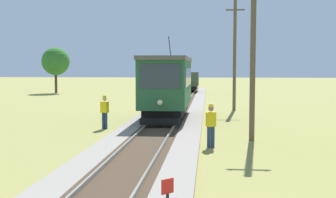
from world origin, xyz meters
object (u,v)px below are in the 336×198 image
object	(u,v)px
utility_pole_mid	(235,52)
tree_right_near	(56,61)
track_worker	(211,123)
freight_car	(189,81)
red_tram	(167,85)
second_worker	(105,110)
utility_pole_near_tram	(253,49)

from	to	relation	value
utility_pole_mid	tree_right_near	distance (m)	29.02
track_worker	tree_right_near	size ratio (longest dim) A/B	0.32
track_worker	tree_right_near	distance (m)	40.44
tree_right_near	freight_car	bearing A→B (deg)	4.59
red_tram	freight_car	size ratio (longest dim) A/B	1.64
utility_pole_mid	second_worker	xyz separation A→B (m)	(-7.32, -10.52, -3.33)
utility_pole_mid	tree_right_near	bearing A→B (deg)	135.86
track_worker	freight_car	bearing A→B (deg)	-9.03
utility_pole_near_tram	track_worker	distance (m)	4.00
freight_car	utility_pole_mid	world-z (taller)	utility_pole_mid
utility_pole_mid	utility_pole_near_tram	bearing A→B (deg)	-90.00
freight_car	second_worker	world-z (taller)	freight_car
red_tram	second_worker	xyz separation A→B (m)	(-2.96, -3.59, -1.21)
red_tram	utility_pole_near_tram	bearing A→B (deg)	-56.54
freight_car	second_worker	bearing A→B (deg)	-95.28
utility_pole_mid	second_worker	world-z (taller)	utility_pole_mid
freight_car	tree_right_near	world-z (taller)	tree_right_near
second_worker	tree_right_near	bearing A→B (deg)	41.81
utility_pole_near_tram	freight_car	bearing A→B (deg)	97.09
red_tram	track_worker	bearing A→B (deg)	-73.23
second_worker	utility_pole_near_tram	bearing A→B (deg)	-94.19
freight_car	utility_pole_near_tram	size ratio (longest dim) A/B	0.66
red_tram	freight_car	distance (m)	28.46
freight_car	red_tram	bearing A→B (deg)	-89.99
utility_pole_near_tram	second_worker	size ratio (longest dim) A/B	4.41
second_worker	tree_right_near	distance (m)	33.69
red_tram	utility_pole_mid	xyz separation A→B (m)	(4.35, 6.93, 2.12)
freight_car	second_worker	distance (m)	32.19
red_tram	utility_pole_near_tram	distance (m)	8.11
utility_pole_near_tram	tree_right_near	size ratio (longest dim) A/B	1.39
track_worker	second_worker	size ratio (longest dim) A/B	1.00
track_worker	utility_pole_mid	bearing A→B (deg)	-19.69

